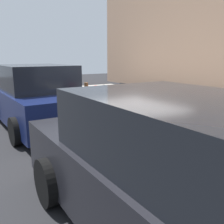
# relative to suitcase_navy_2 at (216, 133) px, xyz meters

# --- Properties ---
(ground_plane) EXTENTS (40.00, 40.00, 0.00)m
(ground_plane) POSITION_rel_suitcase_navy_2_xyz_m (2.21, 0.63, -0.44)
(ground_plane) COLOR black
(sidewalk_curb) EXTENTS (18.00, 5.00, 0.14)m
(sidewalk_curb) POSITION_rel_suitcase_navy_2_xyz_m (2.21, -1.87, -0.37)
(sidewalk_curb) COLOR #ADA89E
(sidewalk_curb) RESTS_ON ground_plane
(suitcase_navy_2) EXTENTS (0.41, 0.24, 0.85)m
(suitcase_navy_2) POSITION_rel_suitcase_navy_2_xyz_m (0.00, 0.00, 0.00)
(suitcase_navy_2) COLOR navy
(suitcase_navy_2) RESTS_ON sidewalk_curb
(suitcase_olive_3) EXTENTS (0.35, 0.21, 0.97)m
(suitcase_olive_3) POSITION_rel_suitcase_navy_2_xyz_m (0.43, -0.07, 0.04)
(suitcase_olive_3) COLOR #59601E
(suitcase_olive_3) RESTS_ON sidewalk_curb
(suitcase_teal_4) EXTENTS (0.41, 0.27, 1.04)m
(suitcase_teal_4) POSITION_rel_suitcase_navy_2_xyz_m (0.86, 0.01, 0.07)
(suitcase_teal_4) COLOR #0F606B
(suitcase_teal_4) RESTS_ON sidewalk_curb
(suitcase_silver_5) EXTENTS (0.44, 0.19, 0.93)m
(suitcase_silver_5) POSITION_rel_suitcase_navy_2_xyz_m (1.33, 0.08, 0.03)
(suitcase_silver_5) COLOR #9EA0A8
(suitcase_silver_5) RESTS_ON sidewalk_curb
(suitcase_maroon_6) EXTENTS (0.44, 0.25, 0.85)m
(suitcase_maroon_6) POSITION_rel_suitcase_navy_2_xyz_m (1.83, -0.06, -0.02)
(suitcase_maroon_6) COLOR maroon
(suitcase_maroon_6) RESTS_ON sidewalk_curb
(suitcase_black_7) EXTENTS (0.48, 0.27, 0.84)m
(suitcase_black_7) POSITION_rel_suitcase_navy_2_xyz_m (2.34, -0.00, 0.09)
(suitcase_black_7) COLOR black
(suitcase_black_7) RESTS_ON sidewalk_curb
(suitcase_red_8) EXTENTS (0.39, 0.25, 0.78)m
(suitcase_red_8) POSITION_rel_suitcase_navy_2_xyz_m (2.82, 0.01, -0.02)
(suitcase_red_8) COLOR red
(suitcase_red_8) RESTS_ON sidewalk_curb
(suitcase_navy_9) EXTENTS (0.48, 0.24, 1.00)m
(suitcase_navy_9) POSITION_rel_suitcase_navy_2_xyz_m (3.31, -0.04, 0.08)
(suitcase_navy_9) COLOR navy
(suitcase_navy_9) RESTS_ON sidewalk_curb
(suitcase_olive_10) EXTENTS (0.40, 0.29, 0.80)m
(suitcase_olive_10) POSITION_rel_suitcase_navy_2_xyz_m (3.79, -0.02, -0.01)
(suitcase_olive_10) COLOR #59601E
(suitcase_olive_10) RESTS_ON sidewalk_curb
(suitcase_teal_11) EXTENTS (0.39, 0.19, 0.86)m
(suitcase_teal_11) POSITION_rel_suitcase_navy_2_xyz_m (4.23, 0.08, -0.01)
(suitcase_teal_11) COLOR #0F606B
(suitcase_teal_11) RESTS_ON sidewalk_curb
(fire_hydrant) EXTENTS (0.39, 0.21, 0.75)m
(fire_hydrant) POSITION_rel_suitcase_navy_2_xyz_m (5.09, 0.00, 0.09)
(fire_hydrant) COLOR red
(fire_hydrant) RESTS_ON sidewalk_curb
(bollard_post) EXTENTS (0.15, 0.15, 0.82)m
(bollard_post) POSITION_rel_suitcase_navy_2_xyz_m (5.58, 0.15, 0.11)
(bollard_post) COLOR brown
(bollard_post) RESTS_ON sidewalk_curb
(parked_car_charcoal_0) EXTENTS (4.75, 2.09, 1.57)m
(parked_car_charcoal_0) POSITION_rel_suitcase_navy_2_xyz_m (-1.39, 2.42, 0.30)
(parked_car_charcoal_0) COLOR black
(parked_car_charcoal_0) RESTS_ON ground_plane
(parked_car_navy_1) EXTENTS (4.37, 2.24, 1.70)m
(parked_car_navy_1) POSITION_rel_suitcase_navy_2_xyz_m (4.00, 2.42, 0.35)
(parked_car_navy_1) COLOR #141E4C
(parked_car_navy_1) RESTS_ON ground_plane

